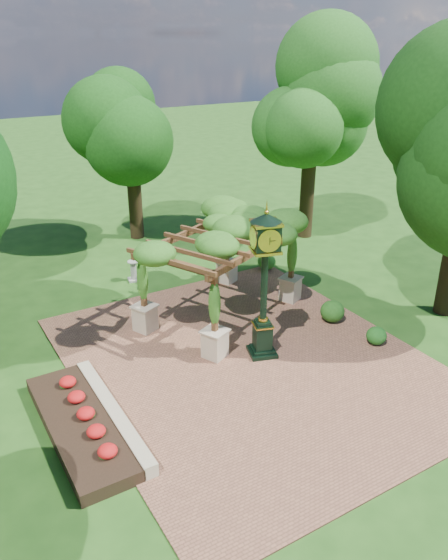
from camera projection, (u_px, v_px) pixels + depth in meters
ground at (267, 377)px, 16.16m from camera, size 120.00×120.00×0.00m
brick_plaza at (249, 361)px, 16.93m from camera, size 10.00×12.00×0.04m
border_wall at (113, 413)px, 14.32m from camera, size 0.35×5.00×0.40m
flower_bed at (79, 425)px, 13.91m from camera, size 1.50×5.00×0.36m
pedestal_clock at (265, 273)px, 16.14m from camera, size 1.17×1.17×4.73m
pergola at (221, 239)px, 18.56m from camera, size 6.59×5.51×3.56m
sundial at (134, 272)px, 22.35m from camera, size 0.55×0.55×0.86m
shrub_front at (376, 336)px, 17.72m from camera, size 0.81×0.81×0.59m
shrub_mid at (332, 311)px, 19.10m from camera, size 0.90×0.90×0.76m
shrub_back at (267, 262)px, 23.33m from camera, size 0.83×0.83×0.70m
tree_north at (130, 129)px, 25.14m from camera, size 3.76×3.76×7.69m
tree_east_far at (313, 100)px, 24.76m from camera, size 4.44×4.44×9.55m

